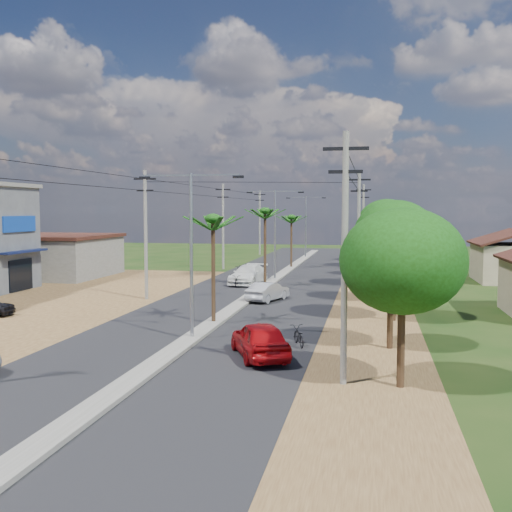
{
  "coord_description": "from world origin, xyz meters",
  "views": [
    {
      "loc": [
        8.44,
        -27.29,
        6.27
      ],
      "look_at": [
        0.38,
        14.22,
        3.0
      ],
      "focal_mm": 42.0,
      "sensor_mm": 36.0,
      "label": 1
    }
  ],
  "objects_px": {
    "car_silver_mid": "(268,292)",
    "car_red_near": "(260,340)",
    "moto_rider_east": "(299,337)",
    "car_white_far": "(248,275)"
  },
  "relations": [
    {
      "from": "car_silver_mid",
      "to": "car_red_near",
      "type": "bearing_deg",
      "value": 117.72
    },
    {
      "from": "car_red_near",
      "to": "car_silver_mid",
      "type": "bearing_deg",
      "value": -105.25
    },
    {
      "from": "car_silver_mid",
      "to": "moto_rider_east",
      "type": "height_order",
      "value": "car_silver_mid"
    },
    {
      "from": "car_silver_mid",
      "to": "car_white_far",
      "type": "bearing_deg",
      "value": -50.96
    },
    {
      "from": "car_red_near",
      "to": "car_white_far",
      "type": "relative_size",
      "value": 0.84
    },
    {
      "from": "car_silver_mid",
      "to": "moto_rider_east",
      "type": "bearing_deg",
      "value": 124.91
    },
    {
      "from": "car_red_near",
      "to": "moto_rider_east",
      "type": "bearing_deg",
      "value": -142.14
    },
    {
      "from": "car_red_near",
      "to": "car_silver_mid",
      "type": "distance_m",
      "value": 15.76
    },
    {
      "from": "car_red_near",
      "to": "car_white_far",
      "type": "distance_m",
      "value": 25.18
    },
    {
      "from": "car_red_near",
      "to": "car_white_far",
      "type": "height_order",
      "value": "car_white_far"
    }
  ]
}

